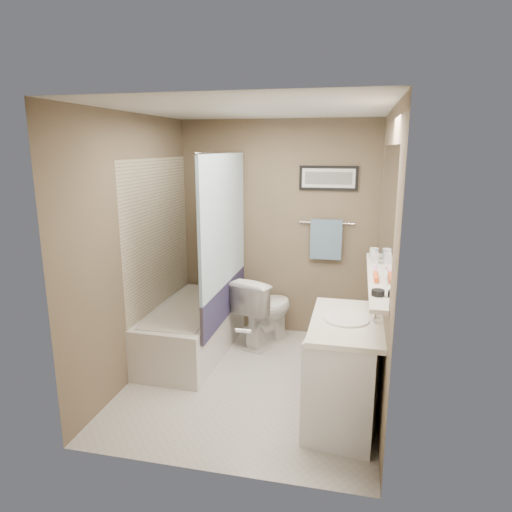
% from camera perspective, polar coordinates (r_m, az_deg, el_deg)
% --- Properties ---
extents(ground, '(2.50, 2.50, 0.00)m').
position_cam_1_polar(ground, '(4.37, -0.45, -15.28)').
color(ground, beige).
rests_on(ground, ground).
extents(ceiling, '(2.20, 2.50, 0.04)m').
position_cam_1_polar(ceiling, '(3.84, -0.51, 17.60)').
color(ceiling, silver).
rests_on(ceiling, wall_back).
extents(wall_back, '(2.20, 0.04, 2.40)m').
position_cam_1_polar(wall_back, '(5.12, 2.65, 3.30)').
color(wall_back, brown).
rests_on(wall_back, ground).
extents(wall_front, '(2.20, 0.04, 2.40)m').
position_cam_1_polar(wall_front, '(2.80, -6.21, -5.45)').
color(wall_front, brown).
rests_on(wall_front, ground).
extents(wall_left, '(0.04, 2.50, 2.40)m').
position_cam_1_polar(wall_left, '(4.31, -14.61, 0.93)').
color(wall_left, brown).
rests_on(wall_left, ground).
extents(wall_right, '(0.04, 2.50, 2.40)m').
position_cam_1_polar(wall_right, '(3.85, 15.39, -0.61)').
color(wall_right, brown).
rests_on(wall_right, ground).
extents(tile_surround, '(0.02, 1.55, 2.00)m').
position_cam_1_polar(tile_surround, '(4.79, -11.90, -0.12)').
color(tile_surround, '#C6B696').
rests_on(tile_surround, wall_left).
extents(curtain_rod, '(0.02, 1.55, 0.02)m').
position_cam_1_polar(curtain_rod, '(4.42, -4.17, 12.75)').
color(curtain_rod, silver).
rests_on(curtain_rod, wall_left).
extents(curtain_upper, '(0.03, 1.45, 1.28)m').
position_cam_1_polar(curtain_upper, '(4.48, -4.03, 4.40)').
color(curtain_upper, white).
rests_on(curtain_upper, curtain_rod).
extents(curtain_lower, '(0.03, 1.45, 0.36)m').
position_cam_1_polar(curtain_lower, '(4.68, -3.87, -5.57)').
color(curtain_lower, '#2F2A4F').
rests_on(curtain_lower, curtain_rod).
extents(mirror, '(0.02, 1.60, 1.00)m').
position_cam_1_polar(mirror, '(3.62, 16.06, 5.27)').
color(mirror, silver).
rests_on(mirror, wall_right).
extents(shelf, '(0.12, 1.60, 0.03)m').
position_cam_1_polar(shelf, '(3.73, 14.70, -2.61)').
color(shelf, silver).
rests_on(shelf, wall_right).
extents(towel_bar, '(0.60, 0.02, 0.02)m').
position_cam_1_polar(towel_bar, '(5.02, 8.84, 4.11)').
color(towel_bar, silver).
rests_on(towel_bar, wall_back).
extents(towel, '(0.34, 0.05, 0.44)m').
position_cam_1_polar(towel, '(5.04, 8.75, 2.06)').
color(towel, '#8BB0CA').
rests_on(towel, towel_bar).
extents(art_frame, '(0.62, 0.02, 0.26)m').
position_cam_1_polar(art_frame, '(4.99, 9.05, 9.59)').
color(art_frame, black).
rests_on(art_frame, wall_back).
extents(art_mat, '(0.56, 0.00, 0.20)m').
position_cam_1_polar(art_mat, '(4.97, 9.04, 9.58)').
color(art_mat, white).
rests_on(art_mat, art_frame).
extents(art_image, '(0.50, 0.00, 0.13)m').
position_cam_1_polar(art_image, '(4.97, 9.04, 9.58)').
color(art_image, '#595959').
rests_on(art_image, art_mat).
extents(door, '(0.80, 0.02, 2.00)m').
position_cam_1_polar(door, '(2.74, 4.94, -10.31)').
color(door, silver).
rests_on(door, wall_front).
extents(door_handle, '(0.10, 0.02, 0.02)m').
position_cam_1_polar(door_handle, '(2.85, -1.60, -9.34)').
color(door_handle, silver).
rests_on(door_handle, door).
extents(bathtub, '(0.75, 1.52, 0.50)m').
position_cam_1_polar(bathtub, '(4.85, -8.00, -9.12)').
color(bathtub, silver).
rests_on(bathtub, ground).
extents(tub_rim, '(0.56, 1.36, 0.02)m').
position_cam_1_polar(tub_rim, '(4.76, -8.10, -6.34)').
color(tub_rim, beige).
rests_on(tub_rim, bathtub).
extents(toilet, '(0.67, 0.85, 0.76)m').
position_cam_1_polar(toilet, '(4.99, 1.19, -6.68)').
color(toilet, white).
rests_on(toilet, ground).
extents(vanity, '(0.61, 0.96, 0.80)m').
position_cam_1_polar(vanity, '(3.70, 11.23, -14.21)').
color(vanity, silver).
rests_on(vanity, ground).
extents(countertop, '(0.54, 0.96, 0.04)m').
position_cam_1_polar(countertop, '(3.53, 11.38, -8.14)').
color(countertop, silver).
rests_on(countertop, vanity).
extents(sink_basin, '(0.34, 0.34, 0.01)m').
position_cam_1_polar(sink_basin, '(3.52, 11.24, -7.71)').
color(sink_basin, silver).
rests_on(sink_basin, countertop).
extents(faucet_spout, '(0.02, 0.02, 0.10)m').
position_cam_1_polar(faucet_spout, '(3.51, 14.56, -7.23)').
color(faucet_spout, silver).
rests_on(faucet_spout, countertop).
extents(faucet_knob, '(0.05, 0.05, 0.05)m').
position_cam_1_polar(faucet_knob, '(3.61, 14.50, -6.97)').
color(faucet_knob, white).
rests_on(faucet_knob, countertop).
extents(candle_bowl_near, '(0.09, 0.09, 0.04)m').
position_cam_1_polar(candle_bowl_near, '(3.23, 15.00, -4.45)').
color(candle_bowl_near, black).
rests_on(candle_bowl_near, shelf).
extents(hair_brush_front, '(0.04, 0.22, 0.04)m').
position_cam_1_polar(hair_brush_front, '(3.60, 14.79, -2.54)').
color(hair_brush_front, '#EC5721').
rests_on(hair_brush_front, shelf).
extents(pink_comb, '(0.05, 0.16, 0.01)m').
position_cam_1_polar(pink_comb, '(3.92, 14.63, -1.50)').
color(pink_comb, pink).
rests_on(pink_comb, shelf).
extents(glass_jar, '(0.08, 0.08, 0.10)m').
position_cam_1_polar(glass_jar, '(4.26, 14.53, 0.30)').
color(glass_jar, silver).
rests_on(glass_jar, shelf).
extents(soap_bottle, '(0.06, 0.06, 0.14)m').
position_cam_1_polar(soap_bottle, '(4.11, 14.60, 0.09)').
color(soap_bottle, '#999999').
rests_on(soap_bottle, shelf).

